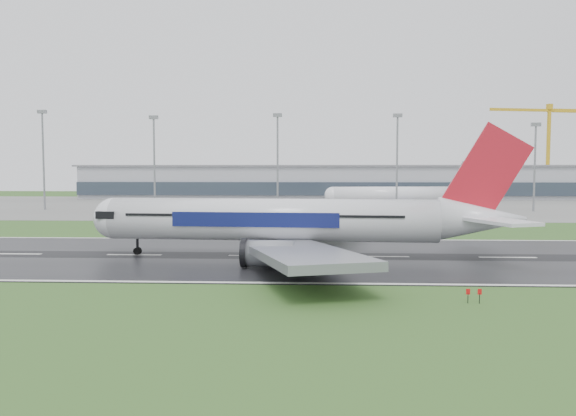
{
  "coord_description": "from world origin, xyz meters",
  "views": [
    {
      "loc": [
        -10.66,
        -90.87,
        14.14
      ],
      "look_at": [
        -15.42,
        12.0,
        7.0
      ],
      "focal_mm": 35.54,
      "sensor_mm": 36.0,
      "label": 1
    }
  ],
  "objects": [
    {
      "name": "ground",
      "position": [
        0.0,
        0.0,
        0.0
      ],
      "size": [
        520.0,
        520.0,
        0.0
      ],
      "primitive_type": "plane",
      "color": "#2B521E",
      "rests_on": "ground"
    },
    {
      "name": "runway",
      "position": [
        0.0,
        0.0,
        0.05
      ],
      "size": [
        400.0,
        45.0,
        0.1
      ],
      "primitive_type": "cube",
      "color": "black",
      "rests_on": "ground"
    },
    {
      "name": "apron",
      "position": [
        0.0,
        125.0,
        0.04
      ],
      "size": [
        400.0,
        130.0,
        0.08
      ],
      "primitive_type": "cube",
      "color": "slate",
      "rests_on": "ground"
    },
    {
      "name": "terminal",
      "position": [
        0.0,
        185.0,
        7.5
      ],
      "size": [
        240.0,
        36.0,
        15.0
      ],
      "primitive_type": "cube",
      "color": "#92959D",
      "rests_on": "ground"
    },
    {
      "name": "main_airliner",
      "position": [
        -12.57,
        -1.44,
        10.15
      ],
      "size": [
        71.94,
        68.9,
        20.09
      ],
      "primitive_type": null,
      "rotation": [
        0.0,
        0.0,
        -0.06
      ],
      "color": "silver",
      "rests_on": "runway"
    },
    {
      "name": "parked_airliner",
      "position": [
        18.5,
        108.39,
        8.08
      ],
      "size": [
        61.02,
        57.81,
        16.0
      ],
      "primitive_type": null,
      "rotation": [
        0.0,
        0.0,
        0.14
      ],
      "color": "white",
      "rests_on": "apron"
    },
    {
      "name": "tower_crane",
      "position": [
        105.88,
        200.0,
        22.97
      ],
      "size": [
        46.16,
        12.37,
        45.93
      ],
      "primitive_type": null,
      "rotation": [
        0.0,
        0.0,
        0.21
      ],
      "color": "gold",
      "rests_on": "ground"
    },
    {
      "name": "floodmast_0",
      "position": [
        -103.14,
        100.0,
        16.4
      ],
      "size": [
        0.64,
        0.64,
        32.81
      ],
      "primitive_type": "cylinder",
      "color": "gray",
      "rests_on": "ground"
    },
    {
      "name": "floodmast_1",
      "position": [
        -64.81,
        100.0,
        15.38
      ],
      "size": [
        0.64,
        0.64,
        30.77
      ],
      "primitive_type": "cylinder",
      "color": "gray",
      "rests_on": "ground"
    },
    {
      "name": "floodmast_2",
      "position": [
        -22.99,
        100.0,
        15.66
      ],
      "size": [
        0.64,
        0.64,
        31.31
      ],
      "primitive_type": "cylinder",
      "color": "gray",
      "rests_on": "ground"
    },
    {
      "name": "floodmast_3",
      "position": [
        16.73,
        100.0,
        15.52
      ],
      "size": [
        0.64,
        0.64,
        31.04
      ],
      "primitive_type": "cylinder",
      "color": "gray",
      "rests_on": "ground"
    },
    {
      "name": "floodmast_4",
      "position": [
        61.64,
        100.0,
        13.96
      ],
      "size": [
        0.64,
        0.64,
        27.91
      ],
      "primitive_type": "cylinder",
      "color": "gray",
      "rests_on": "ground"
    }
  ]
}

